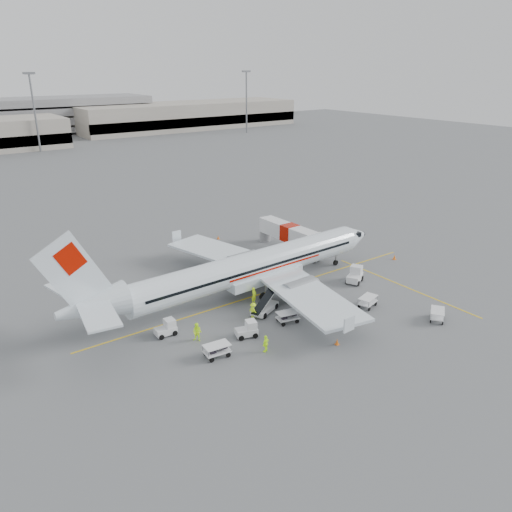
# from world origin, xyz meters

# --- Properties ---
(ground) EXTENTS (360.00, 360.00, 0.00)m
(ground) POSITION_xyz_m (0.00, 0.00, 0.00)
(ground) COLOR #56595B
(stripe_lead) EXTENTS (44.00, 0.20, 0.01)m
(stripe_lead) POSITION_xyz_m (0.00, 0.00, 0.01)
(stripe_lead) COLOR yellow
(stripe_lead) RESTS_ON ground
(stripe_cross) EXTENTS (0.20, 20.00, 0.01)m
(stripe_cross) POSITION_xyz_m (14.00, -8.00, 0.01)
(stripe_cross) COLOR yellow
(stripe_cross) RESTS_ON ground
(terminal_east) EXTENTS (90.00, 26.00, 10.00)m
(terminal_east) POSITION_xyz_m (70.00, 145.00, 5.00)
(terminal_east) COLOR gray
(terminal_east) RESTS_ON ground
(parking_garage) EXTENTS (62.00, 24.00, 14.00)m
(parking_garage) POSITION_xyz_m (25.00, 160.00, 7.00)
(parking_garage) COLOR slate
(parking_garage) RESTS_ON ground
(mast_center) EXTENTS (3.20, 1.20, 22.00)m
(mast_center) POSITION_xyz_m (5.00, 118.00, 11.00)
(mast_center) COLOR slate
(mast_center) RESTS_ON ground
(mast_east) EXTENTS (3.20, 1.20, 22.00)m
(mast_east) POSITION_xyz_m (80.00, 118.00, 11.00)
(mast_east) COLOR slate
(mast_east) RESTS_ON ground
(aircraft) EXTENTS (40.78, 32.45, 10.98)m
(aircraft) POSITION_xyz_m (-1.24, 0.88, 5.49)
(aircraft) COLOR white
(aircraft) RESTS_ON ground
(jet_bridge) EXTENTS (3.04, 14.54, 3.80)m
(jet_bridge) POSITION_xyz_m (10.66, 8.78, 1.90)
(jet_bridge) COLOR silver
(jet_bridge) RESTS_ON ground
(belt_loader) EXTENTS (4.98, 3.49, 2.53)m
(belt_loader) POSITION_xyz_m (-3.07, -3.77, 1.27)
(belt_loader) COLOR silver
(belt_loader) RESTS_ON ground
(tug_fore) EXTENTS (2.83, 2.38, 1.90)m
(tug_fore) POSITION_xyz_m (10.15, -3.92, 0.95)
(tug_fore) COLOR silver
(tug_fore) RESTS_ON ground
(tug_mid) EXTENTS (2.29, 1.71, 1.58)m
(tug_mid) POSITION_xyz_m (-7.49, -6.75, 0.79)
(tug_mid) COLOR silver
(tug_mid) RESTS_ON ground
(tug_aft) EXTENTS (2.06, 1.22, 1.56)m
(tug_aft) POSITION_xyz_m (-13.58, -2.00, 0.78)
(tug_aft) COLOR silver
(tug_aft) RESTS_ON ground
(cart_loaded_a) EXTENTS (2.42, 1.73, 1.15)m
(cart_loaded_a) POSITION_xyz_m (-2.54, -6.89, 0.57)
(cart_loaded_a) COLOR silver
(cart_loaded_a) RESTS_ON ground
(cart_loaded_b) EXTENTS (2.44, 1.59, 1.21)m
(cart_loaded_b) POSITION_xyz_m (-11.60, -8.09, 0.60)
(cart_loaded_b) COLOR silver
(cart_loaded_b) RESTS_ON ground
(cart_empty_a) EXTENTS (2.55, 2.33, 1.15)m
(cart_empty_a) POSITION_xyz_m (9.95, -15.43, 0.57)
(cart_empty_a) COLOR silver
(cart_empty_a) RESTS_ON ground
(cart_empty_b) EXTENTS (2.52, 1.89, 1.17)m
(cart_empty_b) POSITION_xyz_m (6.57, -9.23, 0.58)
(cart_empty_b) COLOR silver
(cart_empty_b) RESTS_ON ground
(cone_nose) EXTENTS (0.42, 0.42, 0.69)m
(cone_nose) POSITION_xyz_m (19.96, -1.83, 0.34)
(cone_nose) COLOR orange
(cone_nose) RESTS_ON ground
(cone_port) EXTENTS (0.36, 0.36, 0.58)m
(cone_port) POSITION_xyz_m (5.43, 18.99, 0.29)
(cone_port) COLOR orange
(cone_port) RESTS_ON ground
(cone_stbd) EXTENTS (0.37, 0.37, 0.60)m
(cone_stbd) POSITION_xyz_m (-1.56, -12.88, 0.30)
(cone_stbd) COLOR orange
(cone_stbd) RESTS_ON ground
(crew_a) EXTENTS (0.82, 0.71, 1.90)m
(crew_a) POSITION_xyz_m (-2.81, -1.50, 0.95)
(crew_a) COLOR #BEF015
(crew_a) RESTS_ON ground
(crew_b) EXTENTS (1.09, 1.13, 1.83)m
(crew_b) POSITION_xyz_m (-11.66, -4.71, 0.91)
(crew_b) COLOR #BEF015
(crew_b) RESTS_ON ground
(crew_c) EXTENTS (0.77, 1.17, 1.69)m
(crew_c) POSITION_xyz_m (-4.81, -4.12, 0.85)
(crew_c) COLOR #BEF015
(crew_c) RESTS_ON ground
(crew_d) EXTENTS (1.04, 0.74, 1.64)m
(crew_d) POSITION_xyz_m (-7.62, -9.97, 0.82)
(crew_d) COLOR #BEF015
(crew_d) RESTS_ON ground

